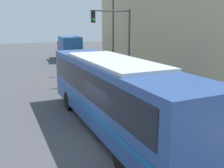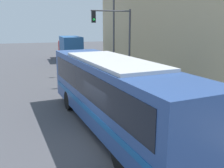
{
  "view_description": "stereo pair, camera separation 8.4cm",
  "coord_description": "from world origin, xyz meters",
  "px_view_note": "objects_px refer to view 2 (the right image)",
  "views": [
    {
      "loc": [
        -2.7,
        -9.07,
        4.84
      ],
      "look_at": [
        1.83,
        4.25,
        1.45
      ],
      "focal_mm": 40.0,
      "sensor_mm": 36.0,
      "label": 1
    },
    {
      "loc": [
        -2.62,
        -9.1,
        4.84
      ],
      "look_at": [
        1.83,
        4.25,
        1.45
      ],
      "focal_mm": 40.0,
      "sensor_mm": 36.0,
      "label": 2
    }
  ],
  "objects_px": {
    "parking_meter": "(126,70)",
    "fire_hydrant": "(150,88)",
    "street_lamp": "(111,26)",
    "pedestrian_near_corner": "(117,63)",
    "city_bus": "(112,90)",
    "delivery_truck": "(70,47)",
    "traffic_light_pole": "(117,33)"
  },
  "relations": [
    {
      "from": "parking_meter",
      "to": "delivery_truck",
      "type": "bearing_deg",
      "value": 98.81
    },
    {
      "from": "pedestrian_near_corner",
      "to": "fire_hydrant",
      "type": "bearing_deg",
      "value": -93.28
    },
    {
      "from": "parking_meter",
      "to": "fire_hydrant",
      "type": "bearing_deg",
      "value": -90.0
    },
    {
      "from": "fire_hydrant",
      "to": "city_bus",
      "type": "bearing_deg",
      "value": -132.74
    },
    {
      "from": "delivery_truck",
      "to": "pedestrian_near_corner",
      "type": "height_order",
      "value": "delivery_truck"
    },
    {
      "from": "fire_hydrant",
      "to": "traffic_light_pole",
      "type": "distance_m",
      "value": 5.5
    },
    {
      "from": "city_bus",
      "to": "traffic_light_pole",
      "type": "bearing_deg",
      "value": 63.2
    },
    {
      "from": "city_bus",
      "to": "pedestrian_near_corner",
      "type": "bearing_deg",
      "value": 63.71
    },
    {
      "from": "city_bus",
      "to": "delivery_truck",
      "type": "xyz_separation_m",
      "value": [
        1.95,
        24.1,
        -0.21
      ]
    },
    {
      "from": "fire_hydrant",
      "to": "parking_meter",
      "type": "bearing_deg",
      "value": 90.0
    },
    {
      "from": "traffic_light_pole",
      "to": "street_lamp",
      "type": "bearing_deg",
      "value": 78.04
    },
    {
      "from": "fire_hydrant",
      "to": "street_lamp",
      "type": "xyz_separation_m",
      "value": [
        -0.0,
        8.41,
        4.12
      ]
    },
    {
      "from": "delivery_truck",
      "to": "parking_meter",
      "type": "xyz_separation_m",
      "value": [
        2.32,
        -14.96,
        -0.73
      ]
    },
    {
      "from": "pedestrian_near_corner",
      "to": "parking_meter",
      "type": "bearing_deg",
      "value": -97.53
    },
    {
      "from": "delivery_truck",
      "to": "parking_meter",
      "type": "relative_size",
      "value": 5.72
    },
    {
      "from": "street_lamp",
      "to": "fire_hydrant",
      "type": "bearing_deg",
      "value": -90.0
    },
    {
      "from": "fire_hydrant",
      "to": "traffic_light_pole",
      "type": "relative_size",
      "value": 0.14
    },
    {
      "from": "traffic_light_pole",
      "to": "city_bus",
      "type": "bearing_deg",
      "value": -111.06
    },
    {
      "from": "street_lamp",
      "to": "pedestrian_near_corner",
      "type": "height_order",
      "value": "street_lamp"
    },
    {
      "from": "delivery_truck",
      "to": "pedestrian_near_corner",
      "type": "bearing_deg",
      "value": -76.41
    },
    {
      "from": "delivery_truck",
      "to": "city_bus",
      "type": "bearing_deg",
      "value": -94.63
    },
    {
      "from": "city_bus",
      "to": "fire_hydrant",
      "type": "xyz_separation_m",
      "value": [
        4.27,
        4.62,
        -1.37
      ]
    },
    {
      "from": "city_bus",
      "to": "parking_meter",
      "type": "bearing_deg",
      "value": 59.22
    },
    {
      "from": "city_bus",
      "to": "street_lamp",
      "type": "height_order",
      "value": "street_lamp"
    },
    {
      "from": "city_bus",
      "to": "fire_hydrant",
      "type": "height_order",
      "value": "city_bus"
    },
    {
      "from": "parking_meter",
      "to": "pedestrian_near_corner",
      "type": "xyz_separation_m",
      "value": [
        0.46,
        3.47,
        0.09
      ]
    },
    {
      "from": "street_lamp",
      "to": "pedestrian_near_corner",
      "type": "distance_m",
      "value": 3.66
    },
    {
      "from": "city_bus",
      "to": "parking_meter",
      "type": "distance_m",
      "value": 10.14
    },
    {
      "from": "city_bus",
      "to": "traffic_light_pole",
      "type": "xyz_separation_m",
      "value": [
        3.36,
        8.72,
        2.18
      ]
    },
    {
      "from": "delivery_truck",
      "to": "parking_meter",
      "type": "height_order",
      "value": "delivery_truck"
    },
    {
      "from": "parking_meter",
      "to": "pedestrian_near_corner",
      "type": "distance_m",
      "value": 3.5
    },
    {
      "from": "city_bus",
      "to": "delivery_truck",
      "type": "distance_m",
      "value": 24.18
    }
  ]
}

